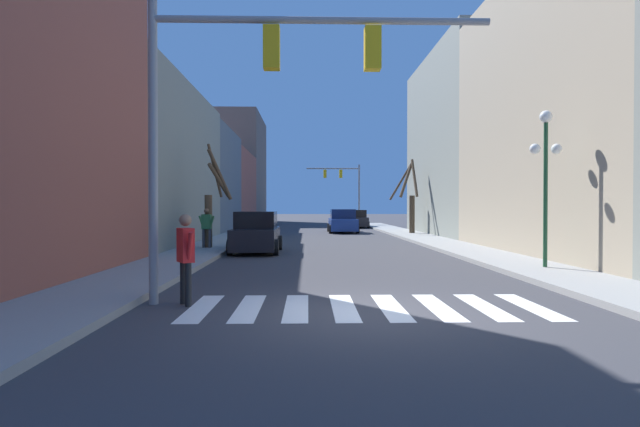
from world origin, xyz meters
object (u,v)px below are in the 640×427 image
(pedestrian_crossing_street, at_px, (186,251))
(street_tree_right_mid, at_px, (410,199))
(traffic_signal_near, at_px, (253,83))
(car_parked_right_near, at_px, (256,233))
(pedestrian_on_left_sidewalk, at_px, (207,224))
(traffic_signal_far, at_px, (344,182))
(street_tree_right_far, at_px, (212,203))
(street_lamp_right_corner, at_px, (546,157))
(car_parked_right_far, at_px, (355,219))
(car_parked_left_near, at_px, (343,222))

(pedestrian_crossing_street, xyz_separation_m, street_tree_right_mid, (9.22, 23.38, 1.37))
(traffic_signal_near, distance_m, street_tree_right_mid, 24.63)
(street_tree_right_mid, bearing_deg, pedestrian_crossing_street, -111.51)
(car_parked_right_near, bearing_deg, pedestrian_on_left_sidewalk, 72.88)
(traffic_signal_far, relative_size, street_tree_right_mid, 1.26)
(street_tree_right_mid, bearing_deg, car_parked_right_near, -126.39)
(pedestrian_on_left_sidewalk, bearing_deg, traffic_signal_far, -94.83)
(pedestrian_crossing_street, height_order, street_tree_right_far, street_tree_right_far)
(street_lamp_right_corner, bearing_deg, car_parked_right_far, 94.85)
(traffic_signal_near, xyz_separation_m, car_parked_right_far, (5.41, 35.32, -3.60))
(street_tree_right_mid, bearing_deg, traffic_signal_near, -108.80)
(traffic_signal_far, xyz_separation_m, street_tree_right_far, (-7.97, -29.33, -2.41))
(car_parked_right_far, height_order, pedestrian_on_left_sidewalk, pedestrian_on_left_sidewalk)
(car_parked_left_near, height_order, car_parked_right_far, car_parked_left_near)
(car_parked_right_far, bearing_deg, car_parked_right_near, 165.04)
(traffic_signal_near, bearing_deg, street_tree_right_far, 104.43)
(pedestrian_on_left_sidewalk, bearing_deg, street_tree_right_far, -105.07)
(traffic_signal_far, xyz_separation_m, pedestrian_on_left_sidewalk, (-8.15, -29.70, -3.32))
(traffic_signal_far, height_order, street_tree_right_far, traffic_signal_far)
(traffic_signal_far, bearing_deg, car_parked_right_far, -84.84)
(car_parked_left_near, relative_size, pedestrian_on_left_sidewalk, 2.81)
(street_tree_right_mid, bearing_deg, traffic_signal_far, 99.55)
(car_parked_right_near, relative_size, car_parked_right_far, 0.94)
(car_parked_right_near, relative_size, street_tree_right_mid, 0.84)
(pedestrian_crossing_street, bearing_deg, traffic_signal_near, -115.41)
(street_lamp_right_corner, height_order, car_parked_right_far, street_lamp_right_corner)
(traffic_signal_far, relative_size, pedestrian_on_left_sidewalk, 3.69)
(street_lamp_right_corner, bearing_deg, pedestrian_on_left_sidewalk, 147.56)
(car_parked_left_near, distance_m, car_parked_right_far, 8.47)
(street_lamp_right_corner, distance_m, street_tree_right_mid, 18.74)
(traffic_signal_near, bearing_deg, pedestrian_on_left_sidewalk, 105.69)
(traffic_signal_far, distance_m, street_lamp_right_corner, 37.04)
(traffic_signal_near, xyz_separation_m, street_tree_right_far, (-3.11, 12.10, -2.29))
(car_parked_right_near, relative_size, pedestrian_crossing_street, 2.34)
(street_tree_right_far, xyz_separation_m, street_tree_right_mid, (11.03, 11.15, 0.35))
(traffic_signal_near, bearing_deg, street_lamp_right_corner, 29.45)
(car_parked_right_near, xyz_separation_m, street_tree_right_far, (-2.03, 1.06, 1.27))
(traffic_signal_near, bearing_deg, pedestrian_crossing_street, -174.04)
(car_parked_right_far, distance_m, street_tree_right_far, 24.78)
(car_parked_right_near, xyz_separation_m, street_tree_right_mid, (9.00, 12.21, 1.62))
(traffic_signal_near, bearing_deg, car_parked_right_far, 81.30)
(car_parked_left_near, bearing_deg, car_parked_right_near, 163.49)
(traffic_signal_far, xyz_separation_m, car_parked_right_far, (0.55, -6.10, -3.71))
(car_parked_right_far, xyz_separation_m, street_tree_right_mid, (2.51, -12.08, 1.66))
(street_lamp_right_corner, distance_m, car_parked_right_near, 11.49)
(car_parked_right_far, bearing_deg, pedestrian_crossing_street, 169.28)
(traffic_signal_far, bearing_deg, car_parked_right_near, -101.06)
(car_parked_right_far, bearing_deg, traffic_signal_far, 5.16)
(street_lamp_right_corner, height_order, car_parked_right_near, street_lamp_right_corner)
(car_parked_right_far, bearing_deg, street_lamp_right_corner, -175.15)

